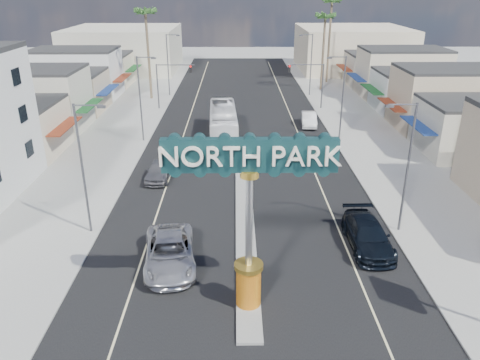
{
  "coord_description": "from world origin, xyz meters",
  "views": [
    {
      "loc": [
        -0.65,
        -18.3,
        15.85
      ],
      "look_at": [
        -0.37,
        9.09,
        4.26
      ],
      "focal_mm": 35.0,
      "sensor_mm": 36.0,
      "label": 1
    }
  ],
  "objects_px": {
    "car_parked_left": "(159,170)",
    "streetlight_r_far": "(310,62)",
    "streetlight_l_near": "(84,164)",
    "suv_left": "(170,252)",
    "gateway_sign": "(249,205)",
    "streetlight_r_mid": "(341,94)",
    "traffic_signal_right": "(309,77)",
    "palm_right_far": "(332,6)",
    "palm_right_mid": "(325,20)",
    "car_parked_right": "(309,119)",
    "traffic_signal_left": "(171,77)",
    "streetlight_l_mid": "(141,95)",
    "palm_left_far": "(146,17)",
    "streetlight_r_near": "(406,162)",
    "city_bus": "(223,122)",
    "streetlight_l_far": "(169,62)",
    "suv_right": "(368,235)"
  },
  "relations": [
    {
      "from": "streetlight_l_far",
      "to": "streetlight_l_mid",
      "type": "bearing_deg",
      "value": -90.0
    },
    {
      "from": "traffic_signal_left",
      "to": "streetlight_r_far",
      "type": "bearing_deg",
      "value": 22.2
    },
    {
      "from": "streetlight_l_near",
      "to": "palm_right_far",
      "type": "bearing_deg",
      "value": 63.94
    },
    {
      "from": "traffic_signal_right",
      "to": "streetlight_r_mid",
      "type": "relative_size",
      "value": 0.67
    },
    {
      "from": "streetlight_r_near",
      "to": "palm_right_far",
      "type": "relative_size",
      "value": 0.64
    },
    {
      "from": "suv_left",
      "to": "car_parked_left",
      "type": "xyz_separation_m",
      "value": [
        -2.64,
        13.58,
        -0.08
      ]
    },
    {
      "from": "traffic_signal_left",
      "to": "streetlight_r_far",
      "type": "height_order",
      "value": "streetlight_r_far"
    },
    {
      "from": "car_parked_right",
      "to": "city_bus",
      "type": "relative_size",
      "value": 0.4
    },
    {
      "from": "traffic_signal_left",
      "to": "palm_right_far",
      "type": "xyz_separation_m",
      "value": [
        24.18,
        18.01,
        8.11
      ]
    },
    {
      "from": "streetlight_r_near",
      "to": "car_parked_left",
      "type": "distance_m",
      "value": 20.54
    },
    {
      "from": "palm_left_far",
      "to": "car_parked_left",
      "type": "height_order",
      "value": "palm_left_far"
    },
    {
      "from": "streetlight_l_near",
      "to": "car_parked_right",
      "type": "height_order",
      "value": "streetlight_l_near"
    },
    {
      "from": "streetlight_l_near",
      "to": "suv_left",
      "type": "relative_size",
      "value": 1.4
    },
    {
      "from": "streetlight_l_far",
      "to": "city_bus",
      "type": "distance_m",
      "value": 22.43
    },
    {
      "from": "traffic_signal_left",
      "to": "suv_left",
      "type": "bearing_deg",
      "value": -83.19
    },
    {
      "from": "streetlight_l_near",
      "to": "suv_left",
      "type": "height_order",
      "value": "streetlight_l_near"
    },
    {
      "from": "streetlight_r_far",
      "to": "car_parked_right",
      "type": "distance_m",
      "value": 16.87
    },
    {
      "from": "palm_right_mid",
      "to": "car_parked_right",
      "type": "distance_m",
      "value": 22.94
    },
    {
      "from": "traffic_signal_right",
      "to": "palm_right_far",
      "type": "height_order",
      "value": "palm_right_far"
    },
    {
      "from": "palm_right_mid",
      "to": "suv_right",
      "type": "bearing_deg",
      "value": -96.13
    },
    {
      "from": "gateway_sign",
      "to": "palm_right_mid",
      "type": "distance_m",
      "value": 55.76
    },
    {
      "from": "car_parked_left",
      "to": "streetlight_r_far",
      "type": "bearing_deg",
      "value": 65.29
    },
    {
      "from": "streetlight_r_far",
      "to": "palm_left_far",
      "type": "bearing_deg",
      "value": -175.12
    },
    {
      "from": "streetlight_r_near",
      "to": "suv_right",
      "type": "relative_size",
      "value": 1.49
    },
    {
      "from": "streetlight_r_far",
      "to": "palm_right_mid",
      "type": "relative_size",
      "value": 0.74
    },
    {
      "from": "streetlight_l_mid",
      "to": "streetlight_l_near",
      "type": "bearing_deg",
      "value": -90.0
    },
    {
      "from": "palm_right_far",
      "to": "palm_left_far",
      "type": "bearing_deg",
      "value": -156.8
    },
    {
      "from": "gateway_sign",
      "to": "streetlight_r_mid",
      "type": "distance_m",
      "value": 29.91
    },
    {
      "from": "streetlight_r_near",
      "to": "car_parked_left",
      "type": "height_order",
      "value": "streetlight_r_near"
    },
    {
      "from": "palm_left_far",
      "to": "palm_right_mid",
      "type": "relative_size",
      "value": 1.08
    },
    {
      "from": "palm_left_far",
      "to": "gateway_sign",
      "type": "bearing_deg",
      "value": -74.85
    },
    {
      "from": "streetlight_r_mid",
      "to": "car_parked_left",
      "type": "height_order",
      "value": "streetlight_r_mid"
    },
    {
      "from": "palm_right_mid",
      "to": "streetlight_l_near",
      "type": "bearing_deg",
      "value": -116.99
    },
    {
      "from": "streetlight_l_near",
      "to": "palm_right_mid",
      "type": "xyz_separation_m",
      "value": [
        23.43,
        46.0,
        5.54
      ]
    },
    {
      "from": "streetlight_l_mid",
      "to": "palm_left_far",
      "type": "relative_size",
      "value": 0.69
    },
    {
      "from": "streetlight_l_near",
      "to": "car_parked_right",
      "type": "relative_size",
      "value": 1.85
    },
    {
      "from": "traffic_signal_right",
      "to": "car_parked_right",
      "type": "distance_m",
      "value": 8.93
    },
    {
      "from": "streetlight_l_near",
      "to": "streetlight_r_near",
      "type": "distance_m",
      "value": 20.87
    },
    {
      "from": "streetlight_l_far",
      "to": "city_bus",
      "type": "relative_size",
      "value": 0.75
    },
    {
      "from": "traffic_signal_right",
      "to": "suv_left",
      "type": "xyz_separation_m",
      "value": [
        -13.82,
        -38.07,
        -3.38
      ]
    },
    {
      "from": "traffic_signal_left",
      "to": "city_bus",
      "type": "xyz_separation_m",
      "value": [
        7.18,
        -12.5,
        -2.59
      ]
    },
    {
      "from": "palm_right_mid",
      "to": "suv_left",
      "type": "distance_m",
      "value": 53.97
    },
    {
      "from": "gateway_sign",
      "to": "streetlight_l_near",
      "type": "xyz_separation_m",
      "value": [
        -10.43,
        8.02,
        -0.86
      ]
    },
    {
      "from": "palm_left_far",
      "to": "palm_right_mid",
      "type": "bearing_deg",
      "value": 12.99
    },
    {
      "from": "streetlight_l_mid",
      "to": "streetlight_r_far",
      "type": "relative_size",
      "value": 1.0
    },
    {
      "from": "suv_left",
      "to": "palm_left_far",
      "type": "bearing_deg",
      "value": 93.33
    },
    {
      "from": "suv_right",
      "to": "palm_left_far",
      "type": "bearing_deg",
      "value": 115.67
    },
    {
      "from": "streetlight_l_near",
      "to": "streetlight_r_near",
      "type": "bearing_deg",
      "value": 0.0
    },
    {
      "from": "streetlight_l_near",
      "to": "suv_right",
      "type": "xyz_separation_m",
      "value": [
        18.27,
        -2.1,
        -4.19
      ]
    },
    {
      "from": "gateway_sign",
      "to": "car_parked_left",
      "type": "xyz_separation_m",
      "value": [
        -7.28,
        17.53,
        -5.11
      ]
    }
  ]
}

